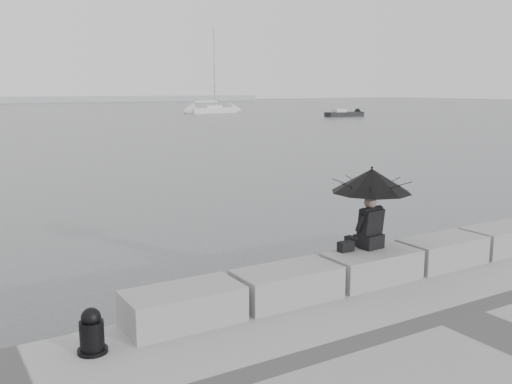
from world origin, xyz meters
TOP-DOWN VIEW (x-y plane):
  - ground at (0.00, 0.00)m, footprint 360.00×360.00m
  - stone_block_far_left at (-3.40, -0.45)m, footprint 1.60×0.80m
  - stone_block_left at (-1.70, -0.45)m, footprint 1.60×0.80m
  - stone_block_centre at (0.00, -0.45)m, footprint 1.60×0.80m
  - stone_block_right at (1.70, -0.45)m, footprint 1.60×0.80m
  - stone_block_far_right at (3.40, -0.45)m, footprint 1.60×0.80m
  - seated_person at (0.14, -0.23)m, footprint 1.34×1.34m
  - bag at (-0.36, -0.20)m, footprint 0.26×0.15m
  - mooring_bollard at (-4.70, -0.68)m, footprint 0.37×0.37m
  - sailboat_right at (33.64, 71.61)m, footprint 7.67×2.78m
  - small_motorboat at (43.80, 52.56)m, footprint 5.53×1.97m

SIDE VIEW (x-z plane):
  - ground at x=0.00m, z-range 0.00..0.00m
  - small_motorboat at x=43.80m, z-range -0.23..0.87m
  - sailboat_right at x=33.64m, z-range -5.92..6.98m
  - mooring_bollard at x=-4.70m, z-range 0.45..1.03m
  - stone_block_far_left at x=-3.40m, z-range 0.50..1.00m
  - stone_block_left at x=-1.70m, z-range 0.50..1.00m
  - stone_block_centre at x=0.00m, z-range 0.50..1.00m
  - stone_block_right at x=1.70m, z-range 0.50..1.00m
  - stone_block_far_right at x=3.40m, z-range 0.50..1.00m
  - bag at x=-0.36m, z-range 1.00..1.17m
  - seated_person at x=0.14m, z-range 1.34..2.73m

